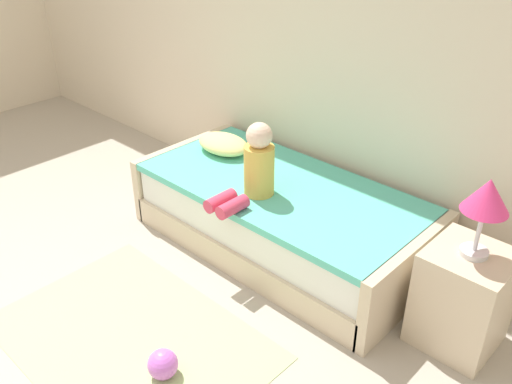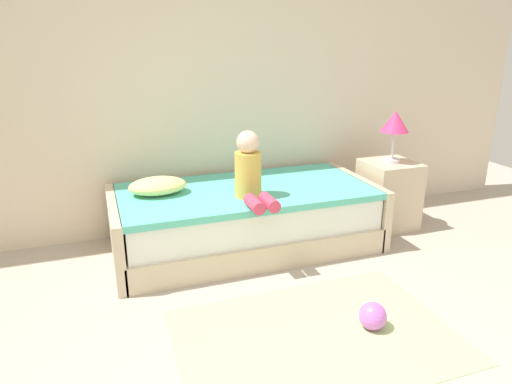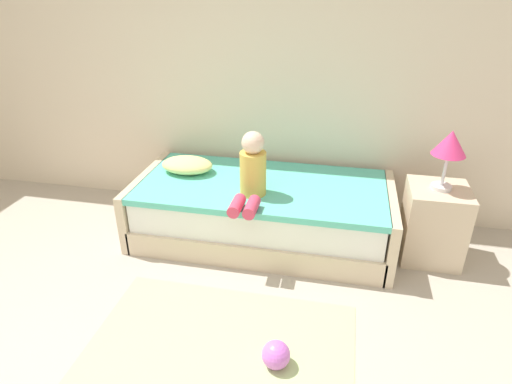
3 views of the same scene
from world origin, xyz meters
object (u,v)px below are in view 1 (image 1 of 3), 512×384
nightstand (463,298)px  toy_ball (163,364)px  child_figure (254,168)px  table_lamp (487,199)px  bed (280,217)px  pillow (223,144)px

nightstand → toy_ball: 1.68m
child_figure → table_lamp: bearing=9.0°
bed → nightstand: bearing=-0.4°
table_lamp → child_figure: 1.42m
nightstand → toy_ball: size_ratio=3.61×
bed → toy_ball: (0.34, -1.34, -0.16)m
nightstand → pillow: bearing=176.9°
table_lamp → pillow: (-2.02, 0.11, -0.37)m
nightstand → pillow: (-2.02, 0.11, 0.26)m
child_figure → nightstand: bearing=9.0°
child_figure → pillow: child_figure is taller
table_lamp → toy_ball: bearing=-127.2°
table_lamp → nightstand: bearing=0.0°
nightstand → child_figure: size_ratio=1.18×
table_lamp → toy_ball: table_lamp is taller
child_figure → toy_ball: (0.38, -1.11, -0.62)m
nightstand → child_figure: child_figure is taller
bed → child_figure: child_figure is taller
nightstand → table_lamp: (-0.00, 0.00, 0.64)m
child_figure → bed: bearing=80.6°
bed → child_figure: 0.51m
pillow → toy_ball: bearing=-54.7°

